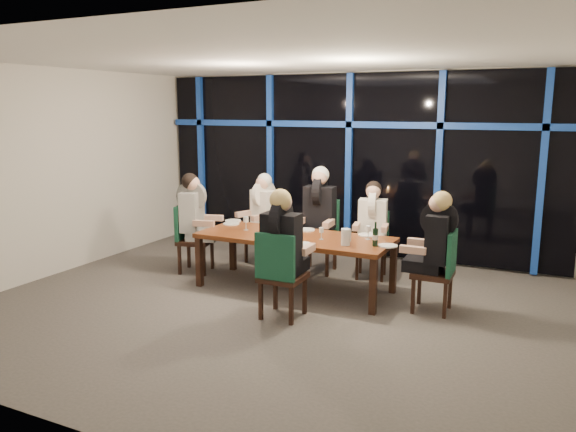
{
  "coord_description": "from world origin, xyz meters",
  "views": [
    {
      "loc": [
        3.11,
        -5.81,
        2.44
      ],
      "look_at": [
        0.0,
        0.6,
        1.05
      ],
      "focal_mm": 35.0,
      "sensor_mm": 36.0,
      "label": 1
    }
  ],
  "objects_px": {
    "dining_table": "(295,240)",
    "diner_far_right": "(372,216)",
    "chair_far_right": "(372,240)",
    "diner_near_mid": "(283,235)",
    "chair_far_left": "(266,229)",
    "chair_end_left": "(190,235)",
    "diner_end_left": "(194,208)",
    "water_pitcher": "(346,237)",
    "diner_end_right": "(435,234)",
    "chair_far_mid": "(320,231)",
    "chair_near_mid": "(280,271)",
    "chair_end_right": "(441,267)",
    "diner_far_mid": "(319,204)",
    "wine_bottle": "(375,237)",
    "diner_far_left": "(262,205)"
  },
  "relations": [
    {
      "from": "diner_far_right",
      "to": "diner_near_mid",
      "type": "distance_m",
      "value": 2.01
    },
    {
      "from": "chair_end_left",
      "to": "diner_far_left",
      "type": "bearing_deg",
      "value": -55.02
    },
    {
      "from": "diner_far_right",
      "to": "diner_near_mid",
      "type": "bearing_deg",
      "value": -113.78
    },
    {
      "from": "chair_far_left",
      "to": "diner_end_right",
      "type": "height_order",
      "value": "diner_end_right"
    },
    {
      "from": "diner_end_left",
      "to": "diner_end_right",
      "type": "distance_m",
      "value": 3.55
    },
    {
      "from": "diner_far_mid",
      "to": "diner_near_mid",
      "type": "xyz_separation_m",
      "value": [
        0.35,
        -1.9,
        -0.03
      ]
    },
    {
      "from": "diner_end_right",
      "to": "chair_far_mid",
      "type": "bearing_deg",
      "value": -119.92
    },
    {
      "from": "chair_far_left",
      "to": "diner_near_mid",
      "type": "height_order",
      "value": "diner_near_mid"
    },
    {
      "from": "chair_end_left",
      "to": "diner_near_mid",
      "type": "distance_m",
      "value": 2.39
    },
    {
      "from": "dining_table",
      "to": "diner_far_right",
      "type": "distance_m",
      "value": 1.26
    },
    {
      "from": "diner_far_mid",
      "to": "wine_bottle",
      "type": "xyz_separation_m",
      "value": [
        1.18,
        -1.01,
        -0.16
      ]
    },
    {
      "from": "chair_far_right",
      "to": "diner_far_left",
      "type": "bearing_deg",
      "value": 171.83
    },
    {
      "from": "chair_end_left",
      "to": "water_pitcher",
      "type": "relative_size",
      "value": 4.87
    },
    {
      "from": "chair_far_left",
      "to": "diner_far_mid",
      "type": "relative_size",
      "value": 0.93
    },
    {
      "from": "chair_far_right",
      "to": "water_pitcher",
      "type": "height_order",
      "value": "water_pitcher"
    },
    {
      "from": "dining_table",
      "to": "chair_near_mid",
      "type": "distance_m",
      "value": 1.12
    },
    {
      "from": "chair_end_left",
      "to": "diner_far_mid",
      "type": "xyz_separation_m",
      "value": [
        1.74,
        0.83,
        0.46
      ]
    },
    {
      "from": "chair_end_left",
      "to": "chair_near_mid",
      "type": "xyz_separation_m",
      "value": [
        2.09,
        -1.16,
        0.02
      ]
    },
    {
      "from": "diner_far_right",
      "to": "chair_far_right",
      "type": "bearing_deg",
      "value": 90.0
    },
    {
      "from": "diner_far_left",
      "to": "diner_near_mid",
      "type": "relative_size",
      "value": 0.93
    },
    {
      "from": "diner_far_right",
      "to": "water_pitcher",
      "type": "xyz_separation_m",
      "value": [
        0.03,
        -1.18,
        -0.06
      ]
    },
    {
      "from": "dining_table",
      "to": "diner_far_right",
      "type": "bearing_deg",
      "value": 51.7
    },
    {
      "from": "chair_near_mid",
      "to": "chair_end_left",
      "type": "bearing_deg",
      "value": -30.16
    },
    {
      "from": "chair_end_left",
      "to": "diner_far_right",
      "type": "relative_size",
      "value": 1.09
    },
    {
      "from": "chair_far_left",
      "to": "chair_far_mid",
      "type": "height_order",
      "value": "chair_far_mid"
    },
    {
      "from": "dining_table",
      "to": "diner_end_right",
      "type": "xyz_separation_m",
      "value": [
        1.85,
        -0.02,
        0.28
      ]
    },
    {
      "from": "chair_end_right",
      "to": "diner_far_mid",
      "type": "distance_m",
      "value": 2.24
    },
    {
      "from": "diner_far_mid",
      "to": "diner_end_left",
      "type": "relative_size",
      "value": 1.06
    },
    {
      "from": "chair_far_mid",
      "to": "diner_far_left",
      "type": "relative_size",
      "value": 1.14
    },
    {
      "from": "chair_far_right",
      "to": "chair_far_mid",
      "type": "bearing_deg",
      "value": 172.41
    },
    {
      "from": "water_pitcher",
      "to": "dining_table",
      "type": "bearing_deg",
      "value": 154.17
    },
    {
      "from": "dining_table",
      "to": "chair_far_right",
      "type": "distance_m",
      "value": 1.31
    },
    {
      "from": "chair_far_left",
      "to": "chair_end_right",
      "type": "bearing_deg",
      "value": 1.95
    },
    {
      "from": "diner_far_right",
      "to": "wine_bottle",
      "type": "distance_m",
      "value": 1.13
    },
    {
      "from": "diner_end_right",
      "to": "diner_near_mid",
      "type": "relative_size",
      "value": 0.96
    },
    {
      "from": "chair_far_right",
      "to": "chair_end_left",
      "type": "relative_size",
      "value": 0.94
    },
    {
      "from": "chair_far_mid",
      "to": "chair_near_mid",
      "type": "bearing_deg",
      "value": -85.12
    },
    {
      "from": "diner_end_left",
      "to": "water_pitcher",
      "type": "xyz_separation_m",
      "value": [
        2.49,
        -0.32,
        -0.11
      ]
    },
    {
      "from": "chair_end_left",
      "to": "wine_bottle",
      "type": "height_order",
      "value": "wine_bottle"
    },
    {
      "from": "chair_far_mid",
      "to": "diner_far_left",
      "type": "bearing_deg",
      "value": 177.12
    },
    {
      "from": "chair_far_left",
      "to": "chair_end_left",
      "type": "relative_size",
      "value": 0.96
    },
    {
      "from": "dining_table",
      "to": "chair_far_mid",
      "type": "xyz_separation_m",
      "value": [
        -0.04,
        1.01,
        -0.08
      ]
    },
    {
      "from": "chair_far_mid",
      "to": "chair_end_right",
      "type": "height_order",
      "value": "chair_far_mid"
    },
    {
      "from": "diner_near_mid",
      "to": "water_pitcher",
      "type": "relative_size",
      "value": 4.88
    },
    {
      "from": "diner_end_right",
      "to": "water_pitcher",
      "type": "height_order",
      "value": "diner_end_right"
    },
    {
      "from": "chair_far_left",
      "to": "wine_bottle",
      "type": "distance_m",
      "value": 2.44
    },
    {
      "from": "chair_far_right",
      "to": "diner_end_right",
      "type": "bearing_deg",
      "value": -55.08
    },
    {
      "from": "water_pitcher",
      "to": "chair_near_mid",
      "type": "bearing_deg",
      "value": -130.55
    },
    {
      "from": "chair_end_left",
      "to": "chair_end_right",
      "type": "xyz_separation_m",
      "value": [
        3.71,
        -0.11,
        -0.01
      ]
    },
    {
      "from": "chair_end_left",
      "to": "chair_end_right",
      "type": "relative_size",
      "value": 1.01
    }
  ]
}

